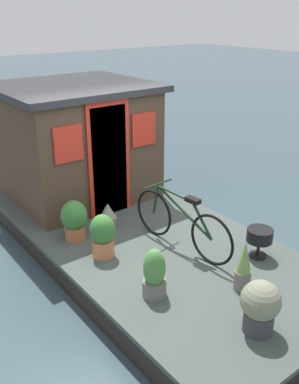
% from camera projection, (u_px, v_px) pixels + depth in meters
% --- Properties ---
extents(ground_plane, '(60.00, 60.00, 0.00)m').
position_uv_depth(ground_plane, '(141.00, 255.00, 6.33)').
color(ground_plane, '#384C54').
extents(houseboat_deck, '(5.84, 2.69, 0.40)m').
position_uv_depth(houseboat_deck, '(141.00, 244.00, 6.25)').
color(houseboat_deck, '#424C47').
rests_on(houseboat_deck, ground_plane).
extents(houseboat_cabin, '(2.19, 2.37, 1.88)m').
position_uv_depth(houseboat_cabin, '(77.00, 141.00, 7.12)').
color(houseboat_cabin, '#4C3828').
rests_on(houseboat_cabin, houseboat_deck).
extents(bicycle, '(1.72, 0.50, 0.81)m').
position_uv_depth(bicycle, '(181.00, 223.00, 5.62)').
color(bicycle, black).
rests_on(bicycle, houseboat_deck).
extents(potted_plant_geranium, '(0.40, 0.40, 0.57)m').
position_uv_depth(potted_plant_geranium, '(260.00, 306.00, 4.16)').
color(potted_plant_geranium, '#38383D').
rests_on(potted_plant_geranium, houseboat_deck).
extents(potted_plant_thyme, '(0.26, 0.26, 0.38)m').
position_uv_depth(potted_plant_thyme, '(108.00, 216.00, 6.24)').
color(potted_plant_thyme, slate).
rests_on(potted_plant_thyme, houseboat_deck).
extents(potted_plant_rosemary, '(0.19, 0.19, 0.62)m').
position_uv_depth(potted_plant_rosemary, '(244.00, 267.00, 4.81)').
color(potted_plant_rosemary, slate).
rests_on(potted_plant_rosemary, houseboat_deck).
extents(potted_plant_basil, '(0.33, 0.33, 0.59)m').
position_uv_depth(potted_plant_basil, '(103.00, 235.00, 5.47)').
color(potted_plant_basil, '#C6754C').
rests_on(potted_plant_basil, houseboat_deck).
extents(potted_plant_ivy, '(0.37, 0.37, 0.58)m').
position_uv_depth(potted_plant_ivy, '(74.00, 219.00, 5.88)').
color(potted_plant_ivy, '#B2603D').
rests_on(potted_plant_ivy, houseboat_deck).
extents(potted_plant_succulent, '(0.27, 0.27, 0.59)m').
position_uv_depth(potted_plant_succulent, '(154.00, 275.00, 4.71)').
color(potted_plant_succulent, slate).
rests_on(potted_plant_succulent, houseboat_deck).
extents(charcoal_grill, '(0.34, 0.34, 0.39)m').
position_uv_depth(charcoal_grill, '(260.00, 237.00, 5.47)').
color(charcoal_grill, black).
rests_on(charcoal_grill, houseboat_deck).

